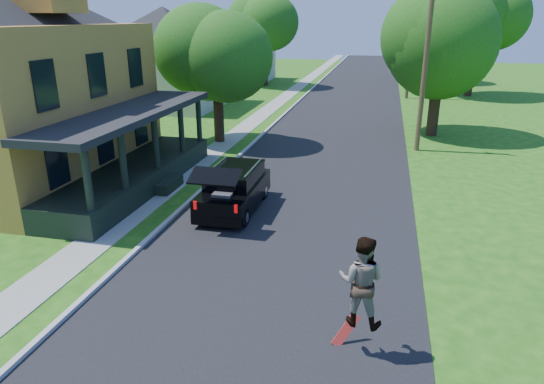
% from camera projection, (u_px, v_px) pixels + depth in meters
% --- Properties ---
extents(ground, '(140.00, 140.00, 0.00)m').
position_uv_depth(ground, '(265.00, 281.00, 12.60)').
color(ground, '#195310').
rests_on(ground, ground).
extents(street, '(8.00, 120.00, 0.02)m').
position_uv_depth(street, '(339.00, 125.00, 30.93)').
color(street, black).
rests_on(street, ground).
extents(curb, '(0.15, 120.00, 0.12)m').
position_uv_depth(curb, '(277.00, 122.00, 31.78)').
color(curb, '#A3A39E').
rests_on(curb, ground).
extents(sidewalk, '(1.30, 120.00, 0.03)m').
position_uv_depth(sidewalk, '(254.00, 121.00, 32.11)').
color(sidewalk, gray).
rests_on(sidewalk, ground).
extents(front_walk, '(6.50, 1.20, 0.03)m').
position_uv_depth(front_walk, '(77.00, 182.00, 20.10)').
color(front_walk, gray).
rests_on(front_walk, ground).
extents(neighbor_house_mid, '(12.78, 12.78, 8.30)m').
position_uv_depth(neighbor_house_mid, '(165.00, 49.00, 36.01)').
color(neighbor_house_mid, '#BAB7A5').
rests_on(neighbor_house_mid, ground).
extents(neighbor_house_far, '(12.78, 12.78, 8.30)m').
position_uv_depth(neighbor_house_far, '(230.00, 40.00, 50.67)').
color(neighbor_house_far, '#BAB7A5').
rests_on(neighbor_house_far, ground).
extents(black_suv, '(1.68, 4.37, 2.03)m').
position_uv_depth(black_suv, '(234.00, 189.00, 17.01)').
color(black_suv, black).
rests_on(black_suv, ground).
extents(skateboarder, '(1.01, 0.83, 1.89)m').
position_uv_depth(skateboarder, '(361.00, 281.00, 9.46)').
color(skateboarder, black).
rests_on(skateboarder, ground).
extents(skateboard, '(0.57, 0.38, 0.71)m').
position_uv_depth(skateboard, '(346.00, 331.00, 10.14)').
color(skateboard, red).
rests_on(skateboard, ground).
extents(tree_left_mid, '(6.01, 5.69, 7.22)m').
position_uv_depth(tree_left_mid, '(216.00, 54.00, 25.18)').
color(tree_left_mid, black).
rests_on(tree_left_mid, ground).
extents(tree_left_far, '(7.17, 6.82, 9.07)m').
position_uv_depth(tree_left_far, '(264.00, 24.00, 46.63)').
color(tree_left_far, black).
rests_on(tree_left_far, ground).
extents(tree_right_near, '(6.72, 6.40, 8.52)m').
position_uv_depth(tree_right_near, '(441.00, 39.00, 26.39)').
color(tree_right_near, black).
rests_on(tree_right_near, ground).
extents(tree_right_mid, '(7.82, 8.02, 10.27)m').
position_uv_depth(tree_right_mid, '(478.00, 12.00, 39.97)').
color(tree_right_mid, black).
rests_on(tree_right_mid, ground).
extents(tree_right_far, '(7.96, 7.72, 9.77)m').
position_uv_depth(tree_right_far, '(432.00, 19.00, 48.35)').
color(tree_right_far, black).
rests_on(tree_right_far, ground).
extents(utility_pole_near, '(1.50, 0.47, 8.14)m').
position_uv_depth(utility_pole_near, '(425.00, 66.00, 23.54)').
color(utility_pole_near, '#3D311C').
rests_on(utility_pole_near, ground).
extents(utility_pole_far, '(1.63, 0.30, 9.10)m').
position_uv_depth(utility_pole_far, '(412.00, 40.00, 39.34)').
color(utility_pole_far, '#3D311C').
rests_on(utility_pole_far, ground).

